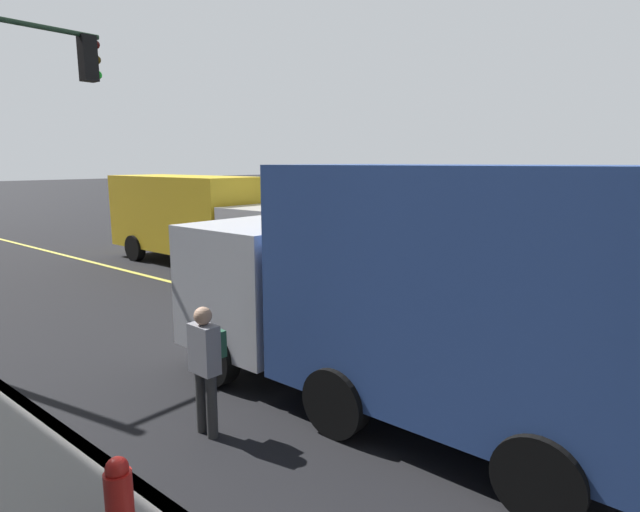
# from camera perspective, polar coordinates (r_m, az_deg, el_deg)

# --- Properties ---
(ground) EXTENTS (200.00, 200.00, 0.00)m
(ground) POSITION_cam_1_polar(r_m,az_deg,el_deg) (10.63, 6.41, -8.53)
(ground) COLOR black
(curb_edge) EXTENTS (80.00, 0.16, 0.15)m
(curb_edge) POSITION_cam_1_polar(r_m,az_deg,el_deg) (6.92, -23.78, -19.51)
(curb_edge) COLOR slate
(curb_edge) RESTS_ON ground
(lane_stripe_center) EXTENTS (80.00, 0.16, 0.01)m
(lane_stripe_center) POSITION_cam_1_polar(r_m,az_deg,el_deg) (10.63, 6.41, -8.50)
(lane_stripe_center) COLOR #D8CC4C
(lane_stripe_center) RESTS_ON ground
(car_maroon) EXTENTS (4.37, 1.93, 1.49)m
(car_maroon) POSITION_cam_1_polar(r_m,az_deg,el_deg) (12.11, 19.01, -2.90)
(car_maroon) COLOR #591116
(car_maroon) RESTS_ON ground
(truck_yellow) EXTENTS (8.30, 2.42, 2.95)m
(truck_yellow) POSITION_cam_1_polar(r_m,az_deg,el_deg) (17.79, -13.00, 4.08)
(truck_yellow) COLOR silver
(truck_yellow) RESTS_ON ground
(truck_blue) EXTENTS (7.11, 2.51, 3.38)m
(truck_blue) POSITION_cam_1_polar(r_m,az_deg,el_deg) (6.97, 10.52, -3.53)
(truck_blue) COLOR silver
(truck_blue) RESTS_ON ground
(pedestrian_with_backpack) EXTENTS (0.41, 0.37, 1.68)m
(pedestrian_with_backpack) POSITION_cam_1_polar(r_m,az_deg,el_deg) (6.74, -12.39, -11.17)
(pedestrian_with_backpack) COLOR #383838
(pedestrian_with_backpack) RESTS_ON ground
(fire_hydrant) EXTENTS (0.24, 0.24, 0.94)m
(fire_hydrant) POSITION_cam_1_polar(r_m,az_deg,el_deg) (5.29, -21.12, -24.39)
(fire_hydrant) COLOR red
(fire_hydrant) RESTS_ON ground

